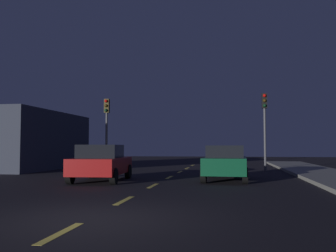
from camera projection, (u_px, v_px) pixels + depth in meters
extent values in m
plane|color=black|center=(156.00, 184.00, 14.29)|extent=(80.00, 80.00, 0.00)
cube|color=#EACC4C|center=(61.00, 233.00, 6.22)|extent=(0.16, 1.60, 0.01)
cube|color=#EACC4C|center=(124.00, 200.00, 9.96)|extent=(0.16, 1.60, 0.01)
cube|color=#EACC4C|center=(153.00, 186.00, 13.70)|extent=(0.16, 1.60, 0.01)
cube|color=#EACC4C|center=(169.00, 177.00, 17.45)|extent=(0.16, 1.60, 0.01)
cube|color=#EACC4C|center=(180.00, 172.00, 21.19)|extent=(0.16, 1.60, 0.01)
cube|color=#EACC4C|center=(187.00, 168.00, 24.93)|extent=(0.16, 1.60, 0.01)
cube|color=#EACC4C|center=(193.00, 165.00, 28.67)|extent=(0.16, 1.60, 0.01)
cylinder|color=#4C4C51|center=(107.00, 134.00, 23.70)|extent=(0.14, 0.14, 4.54)
cube|color=#382D0C|center=(107.00, 106.00, 23.81)|extent=(0.32, 0.24, 0.90)
sphere|color=red|center=(106.00, 101.00, 23.66)|extent=(0.20, 0.20, 0.20)
sphere|color=#3F2D0C|center=(106.00, 106.00, 23.65)|extent=(0.20, 0.20, 0.20)
sphere|color=#0C3319|center=(106.00, 110.00, 23.63)|extent=(0.20, 0.20, 0.20)
cylinder|color=#4C4C51|center=(265.00, 132.00, 22.08)|extent=(0.14, 0.14, 4.67)
cube|color=black|center=(264.00, 101.00, 22.19)|extent=(0.32, 0.24, 0.90)
sphere|color=red|center=(265.00, 96.00, 22.05)|extent=(0.20, 0.20, 0.20)
sphere|color=#3F2D0C|center=(265.00, 101.00, 22.03)|extent=(0.20, 0.20, 0.20)
sphere|color=#0C3319|center=(265.00, 106.00, 22.01)|extent=(0.20, 0.20, 0.20)
cube|color=#0F4C2D|center=(226.00, 165.00, 16.02)|extent=(1.88, 4.20, 0.68)
cube|color=black|center=(225.00, 151.00, 15.85)|extent=(1.60, 1.92, 0.51)
cylinder|color=black|center=(210.00, 170.00, 17.65)|extent=(0.24, 0.65, 0.64)
cylinder|color=black|center=(245.00, 171.00, 17.33)|extent=(0.24, 0.65, 0.64)
cylinder|color=black|center=(203.00, 175.00, 14.67)|extent=(0.24, 0.65, 0.64)
cylinder|color=black|center=(245.00, 176.00, 14.35)|extent=(0.24, 0.65, 0.64)
cube|color=#B21919|center=(102.00, 166.00, 15.61)|extent=(2.13, 4.03, 0.67)
cube|color=black|center=(101.00, 151.00, 15.45)|extent=(1.75, 1.87, 0.55)
cylinder|color=black|center=(91.00, 171.00, 17.07)|extent=(0.27, 0.65, 0.64)
cylinder|color=black|center=(128.00, 171.00, 16.91)|extent=(0.27, 0.65, 0.64)
cylinder|color=black|center=(70.00, 176.00, 14.28)|extent=(0.27, 0.65, 0.64)
cylinder|color=black|center=(114.00, 176.00, 14.13)|extent=(0.27, 0.65, 0.64)
cube|color=#333847|center=(26.00, 141.00, 24.41)|extent=(5.01, 9.56, 3.72)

